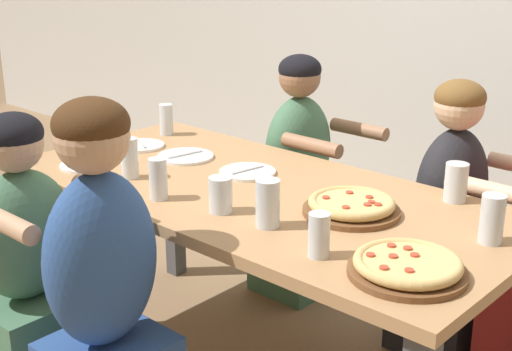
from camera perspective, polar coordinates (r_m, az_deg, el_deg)
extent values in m
cube|color=tan|center=(2.50, 0.00, -1.52)|extent=(1.89, 0.88, 0.04)
cube|color=#4C4C51|center=(3.07, -17.34, -6.08)|extent=(0.07, 0.07, 0.72)
cube|color=#4C4C51|center=(3.48, -6.57, -2.39)|extent=(0.07, 0.07, 0.72)
cylinder|color=brown|center=(2.29, 7.63, -2.84)|extent=(0.31, 0.31, 0.02)
torus|color=#DBB26B|center=(2.28, 7.66, -2.19)|extent=(0.28, 0.28, 0.03)
cylinder|color=#E5C675|center=(2.29, 7.65, -2.32)|extent=(0.24, 0.24, 0.03)
cylinder|color=#C6422D|center=(2.31, 9.05, -1.70)|extent=(0.02, 0.02, 0.01)
cylinder|color=#C6422D|center=(2.22, 7.20, -2.53)|extent=(0.02, 0.02, 0.01)
cylinder|color=#C6422D|center=(2.25, 9.73, -2.29)|extent=(0.02, 0.02, 0.01)
cylinder|color=#C6422D|center=(2.34, 7.49, -1.35)|extent=(0.02, 0.02, 0.01)
cylinder|color=#C6422D|center=(2.27, 9.23, -2.10)|extent=(0.02, 0.02, 0.01)
cylinder|color=#C6422D|center=(2.29, 5.62, -1.75)|extent=(0.02, 0.02, 0.01)
cylinder|color=#C6422D|center=(2.25, 8.90, -2.30)|extent=(0.02, 0.02, 0.01)
cylinder|color=brown|center=(1.92, 11.99, -7.58)|extent=(0.31, 0.31, 0.02)
torus|color=#DBB26B|center=(1.91, 12.04, -6.85)|extent=(0.29, 0.29, 0.03)
cylinder|color=#E5C675|center=(1.91, 12.03, -6.99)|extent=(0.25, 0.25, 0.03)
cylinder|color=#C6422D|center=(1.93, 12.58, -6.21)|extent=(0.02, 0.02, 0.01)
cylinder|color=#C6422D|center=(1.84, 12.16, -7.42)|extent=(0.02, 0.02, 0.01)
cylinder|color=#C6422D|center=(1.91, 10.91, -6.34)|extent=(0.02, 0.02, 0.01)
cylinder|color=#C6422D|center=(1.97, 10.78, -5.51)|extent=(0.02, 0.02, 0.01)
cylinder|color=#C6422D|center=(1.96, 12.04, -5.70)|extent=(0.02, 0.02, 0.01)
cylinder|color=#C6422D|center=(1.91, 9.14, -6.27)|extent=(0.02, 0.02, 0.01)
cylinder|color=#C6422D|center=(1.84, 10.21, -7.27)|extent=(0.02, 0.02, 0.01)
cylinder|color=white|center=(2.86, -5.67, 1.52)|extent=(0.22, 0.22, 0.01)
cube|color=#B7B7BC|center=(2.86, -5.68, 1.69)|extent=(0.04, 0.16, 0.01)
cylinder|color=white|center=(2.66, -0.69, 0.28)|extent=(0.21, 0.21, 0.01)
cube|color=#B7B7BC|center=(2.65, -0.69, 0.46)|extent=(0.03, 0.15, 0.01)
cylinder|color=white|center=(2.81, -13.43, 0.81)|extent=(0.20, 0.20, 0.01)
cube|color=#B7B7BC|center=(2.81, -13.45, 0.98)|extent=(0.02, 0.14, 0.01)
cylinder|color=white|center=(3.03, -9.15, 2.38)|extent=(0.19, 0.19, 0.01)
cube|color=#B7B7BC|center=(3.03, -9.16, 2.54)|extent=(0.13, 0.07, 0.01)
cylinder|color=silver|center=(2.15, 18.36, -3.33)|extent=(0.07, 0.07, 0.15)
cylinder|color=silver|center=(2.16, 18.28, -4.08)|extent=(0.06, 0.06, 0.08)
cylinder|color=silver|center=(1.97, 5.07, -4.77)|extent=(0.06, 0.06, 0.13)
cylinder|color=silver|center=(2.28, -2.85, -1.54)|extent=(0.08, 0.08, 0.12)
cylinder|color=black|center=(2.28, -2.84, -2.07)|extent=(0.07, 0.07, 0.07)
cylinder|color=silver|center=(2.63, -10.07, 1.37)|extent=(0.06, 0.06, 0.15)
cylinder|color=black|center=(2.64, -10.04, 0.75)|extent=(0.06, 0.06, 0.09)
cylinder|color=silver|center=(3.19, -7.20, 4.46)|extent=(0.06, 0.06, 0.14)
cylinder|color=black|center=(3.20, -7.17, 3.82)|extent=(0.05, 0.05, 0.06)
cylinder|color=silver|center=(2.46, 15.71, -0.53)|extent=(0.08, 0.08, 0.13)
cylinder|color=black|center=(2.46, 15.66, -1.05)|extent=(0.07, 0.07, 0.08)
cylinder|color=silver|center=(2.15, 0.95, -2.25)|extent=(0.08, 0.08, 0.15)
cylinder|color=silver|center=(2.16, 0.94, -2.83)|extent=(0.07, 0.07, 0.10)
cylinder|color=silver|center=(2.40, -7.83, -0.27)|extent=(0.06, 0.06, 0.14)
ellipsoid|color=#2D5193|center=(2.11, -12.27, -6.60)|extent=(0.24, 0.36, 0.53)
sphere|color=tan|center=(1.98, -12.99, 3.04)|extent=(0.21, 0.21, 0.21)
ellipsoid|color=#422814|center=(1.97, -13.07, 4.06)|extent=(0.21, 0.21, 0.15)
cylinder|color=tan|center=(2.15, -19.42, -3.57)|extent=(0.28, 0.06, 0.06)
cylinder|color=tan|center=(2.31, -12.05, -1.31)|extent=(0.28, 0.06, 0.06)
cube|color=#477556|center=(3.37, 3.26, -5.48)|extent=(0.32, 0.34, 0.45)
ellipsoid|color=#477556|center=(3.21, 3.41, 2.14)|extent=(0.24, 0.36, 0.48)
sphere|color=#9E7051|center=(3.13, 3.52, 7.91)|extent=(0.19, 0.19, 0.19)
ellipsoid|color=black|center=(3.13, 3.53, 8.49)|extent=(0.19, 0.19, 0.13)
cylinder|color=#9E7051|center=(3.20, 8.25, 3.68)|extent=(0.28, 0.06, 0.06)
cylinder|color=#9E7051|center=(2.93, 4.47, 2.43)|extent=(0.28, 0.06, 0.06)
ellipsoid|color=#477556|center=(2.46, -18.08, -4.51)|extent=(0.24, 0.36, 0.44)
sphere|color=tan|center=(2.36, -18.83, 2.46)|extent=(0.19, 0.19, 0.19)
ellipsoid|color=black|center=(2.35, -18.91, 3.23)|extent=(0.19, 0.19, 0.13)
cylinder|color=tan|center=(2.68, -17.35, -0.64)|extent=(0.28, 0.06, 0.06)
cube|color=#232328|center=(3.00, 14.64, -9.26)|extent=(0.32, 0.34, 0.45)
ellipsoid|color=#232328|center=(2.82, 15.39, -0.97)|extent=(0.24, 0.36, 0.47)
sphere|color=beige|center=(2.74, 15.96, 5.41)|extent=(0.19, 0.19, 0.19)
ellipsoid|color=brown|center=(2.73, 16.02, 6.07)|extent=(0.19, 0.19, 0.13)
cylinder|color=beige|center=(2.57, 17.86, -1.04)|extent=(0.28, 0.06, 0.06)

